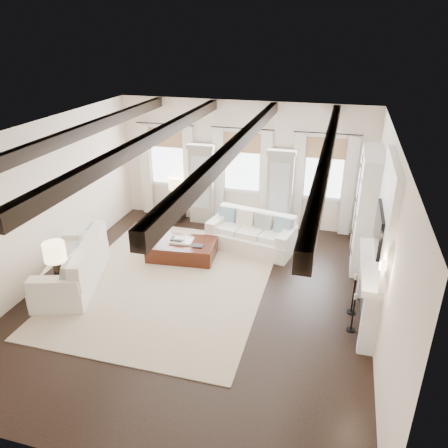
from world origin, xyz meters
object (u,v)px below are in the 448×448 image
(sofa_back, at_px, (252,234))
(side_table_back, at_px, (176,210))
(side_table_front, at_px, (61,290))
(sofa_left, at_px, (75,267))
(ottoman, at_px, (182,250))

(sofa_back, height_order, side_table_back, sofa_back)
(side_table_front, bearing_deg, sofa_back, 47.21)
(sofa_left, bearing_deg, side_table_front, -78.83)
(sofa_back, bearing_deg, ottoman, -147.65)
(sofa_left, bearing_deg, ottoman, 43.60)
(sofa_left, bearing_deg, side_table_back, 77.48)
(side_table_front, bearing_deg, ottoman, 56.09)
(ottoman, height_order, side_table_front, side_table_front)
(sofa_back, bearing_deg, side_table_back, 155.12)
(sofa_back, xyz_separation_m, sofa_left, (-3.12, -2.52, 0.05))
(sofa_left, height_order, ottoman, sofa_left)
(side_table_back, bearing_deg, sofa_left, -102.52)
(ottoman, xyz_separation_m, side_table_front, (-1.56, -2.32, 0.11))
(ottoman, distance_m, side_table_front, 2.80)
(side_table_front, bearing_deg, side_table_back, 81.28)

